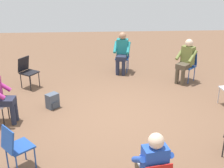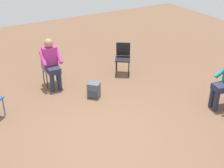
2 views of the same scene
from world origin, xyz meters
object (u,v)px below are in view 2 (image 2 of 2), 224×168
person_in_magenta (51,61)px  backpack_near_laptop_user (94,91)px  chair_southwest (123,56)px  chair_south (50,66)px

person_in_magenta → backpack_near_laptop_user: person_in_magenta is taller
person_in_magenta → chair_southwest: bearing=178.1°
chair_southwest → person_in_magenta: bearing=28.8°
chair_south → chair_southwest: size_ratio=1.00×
chair_south → backpack_near_laptop_user: bearing=122.2°
chair_south → chair_southwest: (-1.95, 0.35, 0.00)m
chair_south → chair_southwest: same height
person_in_magenta → chair_south: bearing=-90.0°
chair_southwest → chair_south: bearing=24.0°
chair_south → person_in_magenta: person_in_magenta is taller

